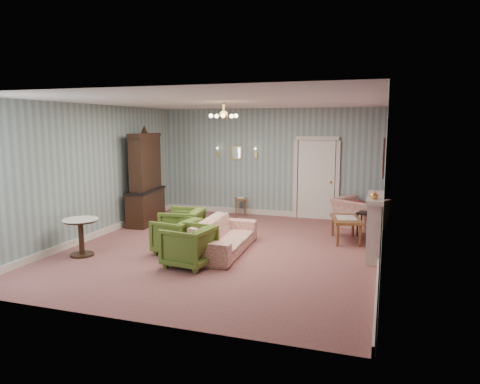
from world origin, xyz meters
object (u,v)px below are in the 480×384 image
(olive_chair_c, at_px, (182,224))
(side_table_black, at_px, (366,224))
(olive_chair_a, at_px, (189,244))
(coffee_table, at_px, (346,229))
(wingback_chair, at_px, (360,208))
(sofa_chintz, at_px, (224,230))
(dresser, at_px, (145,176))
(pedestal_table, at_px, (81,237))
(olive_chair_b, at_px, (176,234))
(fireplace, at_px, (374,226))

(olive_chair_c, bearing_deg, side_table_black, 111.23)
(olive_chair_a, relative_size, coffee_table, 0.79)
(wingback_chair, height_order, coffee_table, wingback_chair)
(olive_chair_c, relative_size, sofa_chintz, 0.38)
(dresser, bearing_deg, wingback_chair, 6.84)
(side_table_black, xyz_separation_m, pedestal_table, (-5.05, -3.26, 0.09))
(olive_chair_b, height_order, dresser, dresser)
(sofa_chintz, relative_size, wingback_chair, 1.97)
(olive_chair_c, distance_m, fireplace, 3.84)
(olive_chair_b, xyz_separation_m, sofa_chintz, (0.82, 0.40, 0.04))
(wingback_chair, xyz_separation_m, fireplace, (0.39, -2.31, 0.10))
(olive_chair_b, relative_size, pedestal_table, 1.06)
(olive_chair_b, bearing_deg, coffee_table, 133.53)
(wingback_chair, bearing_deg, olive_chair_b, 77.96)
(olive_chair_a, relative_size, olive_chair_c, 0.98)
(olive_chair_c, distance_m, side_table_black, 4.07)
(olive_chair_c, xyz_separation_m, wingback_chair, (3.44, 2.63, 0.07))
(coffee_table, bearing_deg, sofa_chintz, -145.15)
(coffee_table, relative_size, pedestal_table, 1.40)
(olive_chair_b, relative_size, fireplace, 0.54)
(olive_chair_a, relative_size, olive_chair_b, 1.05)
(side_table_black, height_order, pedestal_table, pedestal_table)
(olive_chair_c, relative_size, coffee_table, 0.81)
(fireplace, height_order, pedestal_table, fireplace)
(sofa_chintz, bearing_deg, coffee_table, -57.94)
(fireplace, bearing_deg, coffee_table, 122.76)
(pedestal_table, bearing_deg, olive_chair_b, 23.31)
(sofa_chintz, distance_m, coffee_table, 2.69)
(dresser, distance_m, coffee_table, 5.01)
(olive_chair_c, bearing_deg, sofa_chintz, 67.91)
(olive_chair_b, xyz_separation_m, wingback_chair, (3.23, 3.32, 0.10))
(olive_chair_b, bearing_deg, wingback_chair, 146.80)
(olive_chair_b, bearing_deg, fireplace, 116.57)
(olive_chair_a, bearing_deg, wingback_chair, 153.99)
(sofa_chintz, bearing_deg, fireplace, -80.45)
(coffee_table, bearing_deg, dresser, 177.69)
(wingback_chair, relative_size, dresser, 0.46)
(olive_chair_b, bearing_deg, olive_chair_c, -152.69)
(olive_chair_a, xyz_separation_m, dresser, (-2.45, 2.77, 0.80))
(wingback_chair, bearing_deg, olive_chair_a, 88.19)
(wingback_chair, height_order, pedestal_table, wingback_chair)
(side_table_black, bearing_deg, pedestal_table, -147.15)
(dresser, xyz_separation_m, pedestal_table, (0.25, -2.84, -0.84))
(olive_chair_a, xyz_separation_m, coffee_table, (2.47, 2.57, -0.14))
(side_table_black, bearing_deg, sofa_chintz, -140.21)
(olive_chair_c, distance_m, pedestal_table, 2.00)
(wingback_chair, distance_m, side_table_black, 0.82)
(olive_chair_c, distance_m, sofa_chintz, 1.07)
(olive_chair_a, distance_m, pedestal_table, 2.20)
(olive_chair_b, distance_m, coffee_table, 3.59)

